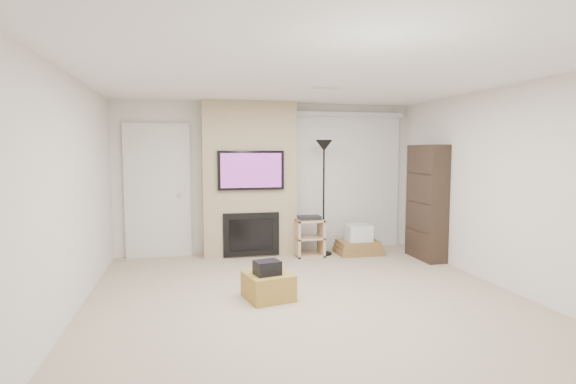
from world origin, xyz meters
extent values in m
cube|color=#BAA88E|center=(0.00, 0.00, 0.00)|extent=(5.00, 5.50, 0.00)
cube|color=white|center=(0.00, 0.00, 2.50)|extent=(5.00, 5.50, 0.00)
cube|color=silver|center=(0.00, 2.75, 1.25)|extent=(5.00, 0.00, 2.50)
cube|color=silver|center=(0.00, -2.75, 1.25)|extent=(5.00, 0.00, 2.50)
cube|color=silver|center=(-2.50, 0.00, 1.25)|extent=(0.00, 5.50, 2.50)
cube|color=silver|center=(2.50, 0.00, 1.25)|extent=(0.00, 5.50, 2.50)
cube|color=silver|center=(0.40, 0.80, 2.50)|extent=(0.35, 0.18, 0.01)
cube|color=olive|center=(-0.44, 0.27, 0.15)|extent=(0.60, 0.60, 0.30)
cube|color=black|center=(-0.46, 0.23, 0.38)|extent=(0.32, 0.28, 0.16)
cube|color=tan|center=(-0.35, 2.55, 1.25)|extent=(1.50, 0.40, 2.50)
cube|color=black|center=(-0.35, 2.32, 1.40)|extent=(1.05, 0.06, 0.62)
cube|color=#6E2773|center=(-0.35, 2.29, 1.40)|extent=(0.96, 0.00, 0.54)
cube|color=black|center=(-0.35, 2.34, 0.37)|extent=(0.90, 0.04, 0.70)
cube|color=black|center=(-0.35, 2.32, 0.37)|extent=(0.70, 0.02, 0.50)
cube|color=silver|center=(-1.80, 2.71, 1.07)|extent=(1.02, 0.08, 2.14)
cube|color=#B3AC96|center=(-1.80, 2.72, 1.02)|extent=(0.90, 0.05, 2.05)
cylinder|color=silver|center=(-1.46, 2.67, 1.00)|extent=(0.07, 0.06, 0.07)
cube|color=silver|center=(1.40, 2.69, 2.33)|extent=(1.98, 0.10, 0.08)
cube|color=white|center=(1.40, 2.70, 1.15)|extent=(1.90, 0.03, 2.29)
cylinder|color=black|center=(0.84, 2.28, 0.01)|extent=(0.28, 0.28, 0.03)
cylinder|color=black|center=(0.84, 2.28, 0.90)|extent=(0.03, 0.03, 1.75)
cone|color=black|center=(0.84, 2.28, 1.79)|extent=(0.28, 0.28, 0.18)
cube|color=tan|center=(0.38, 2.23, 0.30)|extent=(0.04, 0.38, 0.60)
cube|color=tan|center=(0.79, 2.23, 0.30)|extent=(0.04, 0.38, 0.60)
cube|color=tan|center=(0.58, 2.23, 0.01)|extent=(0.45, 0.38, 0.03)
cube|color=tan|center=(0.58, 2.23, 0.30)|extent=(0.45, 0.38, 0.03)
cube|color=tan|center=(0.58, 2.23, 0.58)|extent=(0.45, 0.38, 0.03)
cube|color=black|center=(0.58, 2.23, 0.63)|extent=(0.35, 0.25, 0.06)
cube|color=olive|center=(1.42, 2.21, 0.04)|extent=(0.73, 0.55, 0.08)
cube|color=olive|center=(1.42, 2.21, 0.11)|extent=(0.69, 0.52, 0.07)
cube|color=olive|center=(1.42, 2.21, 0.18)|extent=(0.66, 0.48, 0.07)
cube|color=silver|center=(1.42, 2.21, 0.35)|extent=(0.40, 0.36, 0.26)
cube|color=black|center=(2.34, 1.66, 0.90)|extent=(0.30, 0.80, 1.80)
cube|color=black|center=(2.32, 1.66, 0.45)|extent=(0.26, 0.72, 0.02)
cube|color=black|center=(2.32, 1.66, 0.90)|extent=(0.26, 0.72, 0.02)
cube|color=black|center=(2.32, 1.66, 1.35)|extent=(0.26, 0.72, 0.02)
camera|label=1|loc=(-1.31, -4.71, 1.71)|focal=28.00mm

